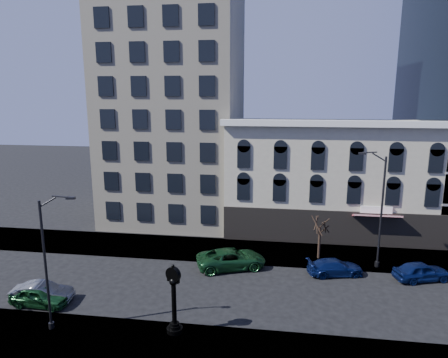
% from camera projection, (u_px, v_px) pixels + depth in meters
% --- Properties ---
extents(ground, '(160.00, 160.00, 0.00)m').
position_uv_depth(ground, '(192.00, 288.00, 31.30)').
color(ground, black).
rests_on(ground, ground).
extents(sidewalk_far, '(160.00, 6.00, 0.12)m').
position_uv_depth(sidewalk_far, '(210.00, 249.00, 39.03)').
color(sidewalk_far, gray).
rests_on(sidewalk_far, ground).
extents(sidewalk_near, '(160.00, 6.00, 0.12)m').
position_uv_depth(sidewalk_near, '(162.00, 352.00, 23.54)').
color(sidewalk_near, gray).
rests_on(sidewalk_near, ground).
extents(cream_tower, '(15.90, 15.40, 42.50)m').
position_uv_depth(cream_tower, '(173.00, 55.00, 46.36)').
color(cream_tower, beige).
rests_on(cream_tower, ground).
extents(victorian_row, '(22.60, 11.19, 12.50)m').
position_uv_depth(victorian_row, '(329.00, 177.00, 43.77)').
color(victorian_row, '#BEB79C').
rests_on(victorian_row, ground).
extents(street_clock, '(1.04, 1.04, 4.58)m').
position_uv_depth(street_clock, '(174.00, 302.00, 25.00)').
color(street_clock, black).
rests_on(street_clock, sidewalk_near).
extents(street_lamp_near, '(2.33, 0.64, 9.04)m').
position_uv_depth(street_lamp_near, '(53.00, 228.00, 24.38)').
color(street_lamp_near, black).
rests_on(street_lamp_near, sidewalk_near).
extents(street_lamp_far, '(2.65, 0.78, 10.32)m').
position_uv_depth(street_lamp_far, '(375.00, 179.00, 33.58)').
color(street_lamp_far, black).
rests_on(street_lamp_far, sidewalk_far).
extents(bare_tree_far, '(2.80, 2.80, 4.80)m').
position_uv_depth(bare_tree_far, '(320.00, 220.00, 36.06)').
color(bare_tree_far, '#312218').
rests_on(bare_tree_far, sidewalk_far).
extents(car_near_a, '(4.29, 1.84, 1.45)m').
position_uv_depth(car_near_a, '(40.00, 296.00, 28.67)').
color(car_near_a, '#143F1E').
rests_on(car_near_a, ground).
extents(car_near_b, '(4.52, 2.13, 1.43)m').
position_uv_depth(car_near_b, '(42.00, 293.00, 29.16)').
color(car_near_b, '#595B60').
rests_on(car_near_b, ground).
extents(car_far_a, '(6.63, 4.69, 1.68)m').
position_uv_depth(car_far_a, '(231.00, 259.00, 34.82)').
color(car_far_a, '#143F1E').
rests_on(car_far_a, ground).
extents(car_far_b, '(4.95, 2.91, 1.35)m').
position_uv_depth(car_far_b, '(335.00, 267.00, 33.53)').
color(car_far_b, '#0C194C').
rests_on(car_far_b, ground).
extents(car_far_c, '(4.84, 3.05, 1.54)m').
position_uv_depth(car_far_c, '(421.00, 271.00, 32.55)').
color(car_far_c, '#0C194C').
rests_on(car_far_c, ground).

